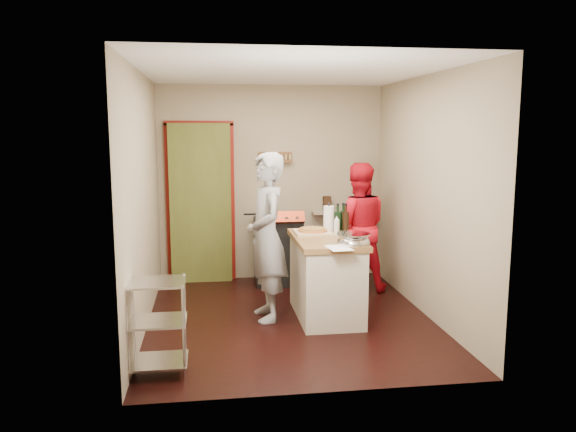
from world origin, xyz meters
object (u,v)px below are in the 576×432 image
object	(u,v)px
island	(327,274)
person_red	(357,227)
person_stripe	(267,237)
stove	(278,250)
wire_shelving	(157,322)

from	to	relation	value
island	person_red	world-z (taller)	person_red
island	person_stripe	xyz separation A→B (m)	(-0.65, 0.02, 0.43)
person_stripe	stove	bearing A→B (deg)	161.24
stove	person_red	size ratio (longest dim) A/B	0.62
person_red	person_stripe	bearing A→B (deg)	45.74
wire_shelving	person_red	size ratio (longest dim) A/B	0.50
stove	person_red	distance (m)	1.11
stove	wire_shelving	size ratio (longest dim) A/B	1.26
person_red	island	bearing A→B (deg)	66.82
stove	person_stripe	xyz separation A→B (m)	(-0.29, -1.38, 0.44)
wire_shelving	island	distance (m)	2.08
island	person_red	distance (m)	1.18
island	person_red	bearing A→B (deg)	58.29
island	person_stripe	world-z (taller)	person_stripe
stove	wire_shelving	distance (m)	2.94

